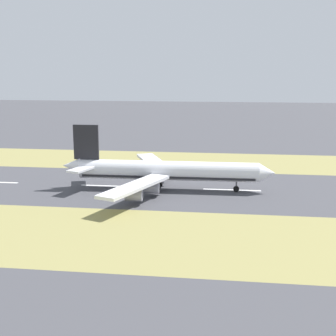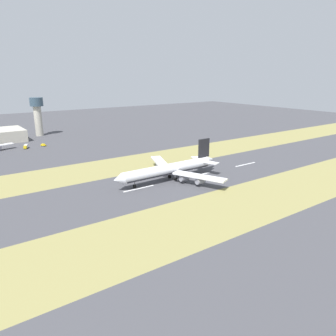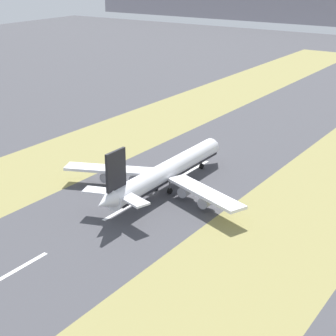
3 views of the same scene
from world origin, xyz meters
name	(u,v)px [view 3 (image 3 of 3)]	position (x,y,z in m)	size (l,w,h in m)	color
ground_plane	(151,193)	(0.00, 0.00, 0.00)	(800.00, 800.00, 0.00)	#424247
grass_median_west	(47,165)	(-45.00, 0.00, 0.00)	(40.00, 600.00, 0.01)	olive
grass_median_east	(287,230)	(45.00, 0.00, 0.00)	(40.00, 600.00, 0.01)	olive
centreline_dash_near	(18,269)	(0.00, -54.01, 0.01)	(1.20, 18.00, 0.01)	silver
centreline_dash_mid	(123,209)	(0.00, -14.01, 0.01)	(1.20, 18.00, 0.01)	silver
centreline_dash_far	(194,169)	(0.00, 25.99, 0.01)	(1.20, 18.00, 0.01)	silver
airplane_main_jet	(165,173)	(2.40, 4.08, 6.02)	(64.13, 67.07, 20.20)	white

